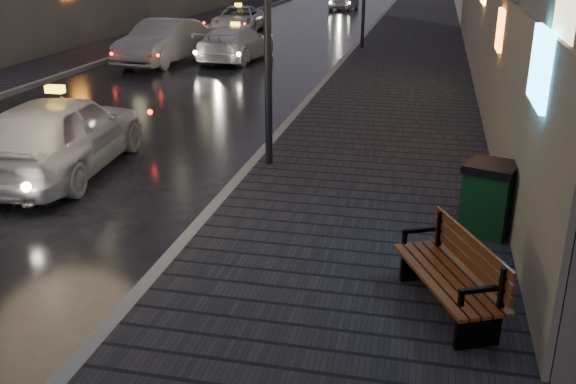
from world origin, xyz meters
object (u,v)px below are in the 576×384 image
taxi_far (239,19)px  car_left_mid (163,42)px  taxi_near (61,134)px  trash_bin (489,198)px  taxi_mid (236,43)px  bench (454,273)px  car_far (344,0)px

taxi_far → car_left_mid: bearing=-96.2°
car_left_mid → taxi_near: bearing=-69.4°
trash_bin → taxi_far: 25.98m
trash_bin → taxi_far: size_ratio=0.23×
taxi_near → taxi_mid: taxi_near is taller
trash_bin → taxi_far: bearing=134.5°
bench → taxi_mid: 19.06m
trash_bin → taxi_mid: size_ratio=0.24×
taxi_near → car_left_mid: (-3.13, 12.35, 0.01)m
taxi_near → taxi_far: size_ratio=0.98×
taxi_near → car_far: taxi_near is taller
bench → car_far: size_ratio=0.49×
bench → car_left_mid: bearing=97.8°
trash_bin → car_left_mid: size_ratio=0.22×
taxi_mid → trash_bin: bearing=124.6°
trash_bin → taxi_near: taxi_near is taller
trash_bin → car_left_mid: car_left_mid is taller
car_left_mid → taxi_mid: car_left_mid is taller
car_left_mid → taxi_mid: (2.49, 1.18, -0.14)m
taxi_near → car_left_mid: size_ratio=0.96×
taxi_mid → taxi_far: taxi_mid is taller
bench → trash_bin: (0.53, 2.37, 0.08)m
bench → taxi_mid: taxi_mid is taller
bench → taxi_near: taxi_near is taller
car_left_mid → taxi_mid: bearing=31.7°
car_far → taxi_near: bearing=94.8°
taxi_far → taxi_mid: bearing=-80.1°
taxi_near → taxi_mid: 13.54m
taxi_mid → taxi_far: bearing=-68.8°
trash_bin → taxi_mid: taxi_mid is taller
car_far → taxi_far: bearing=81.5°
trash_bin → car_far: car_far is taller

